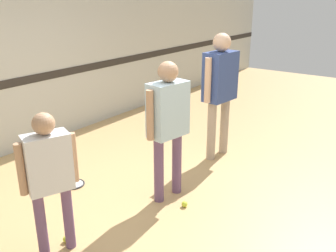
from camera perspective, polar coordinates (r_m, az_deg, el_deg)
ground_plane at (r=4.38m, az=-2.19°, el=-10.87°), size 16.00×16.00×0.00m
wall_back at (r=5.71m, az=-23.00°, el=11.82°), size 16.00×0.07×3.20m
person_instructor at (r=4.02m, az=0.00°, el=1.44°), size 0.59×0.31×1.57m
person_student_left at (r=3.32m, az=-17.69°, el=-6.40°), size 0.47×0.33×1.32m
person_student_right at (r=5.15m, az=7.96°, el=6.53°), size 0.66×0.32×1.73m
racket_spare_on_floor at (r=4.79m, az=-14.42°, el=-8.58°), size 0.45×0.43×0.03m
tennis_ball_near_instructor at (r=4.21m, az=2.53°, el=-11.80°), size 0.07×0.07×0.07m
tennis_ball_by_spare_racket at (r=4.92m, az=-14.88°, el=-7.51°), size 0.07×0.07×0.07m
tennis_ball_stray_left at (r=3.81m, az=-15.23°, el=-16.30°), size 0.07×0.07×0.07m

